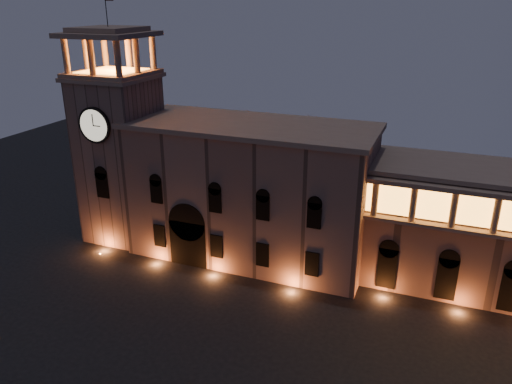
{
  "coord_description": "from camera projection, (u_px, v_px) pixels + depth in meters",
  "views": [
    {
      "loc": [
        20.17,
        -32.78,
        31.67
      ],
      "look_at": [
        1.14,
        16.0,
        11.3
      ],
      "focal_mm": 35.0,
      "sensor_mm": 36.0,
      "label": 1
    }
  ],
  "objects": [
    {
      "name": "ground",
      "position": [
        183.0,
        360.0,
        46.78
      ],
      "size": [
        160.0,
        160.0,
        0.0
      ],
      "primitive_type": "plane",
      "color": "black",
      "rests_on": "ground"
    },
    {
      "name": "clock_tower",
      "position": [
        120.0,
        150.0,
        67.4
      ],
      "size": [
        9.8,
        9.8,
        32.4
      ],
      "color": "#806053",
      "rests_on": "ground"
    },
    {
      "name": "government_building",
      "position": [
        249.0,
        191.0,
        63.34
      ],
      "size": [
        30.8,
        12.8,
        17.6
      ],
      "color": "#806053",
      "rests_on": "ground"
    }
  ]
}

